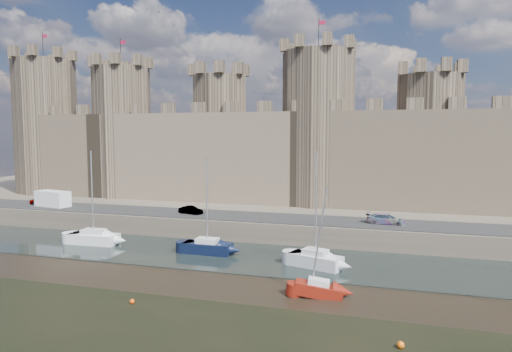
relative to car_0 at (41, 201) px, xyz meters
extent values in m
cube|color=black|center=(37.79, -10.57, -3.04)|extent=(160.00, 12.00, 0.08)
cube|color=#4C443A|center=(37.79, 25.43, -1.83)|extent=(160.00, 60.00, 2.50)
cube|color=black|center=(37.79, -0.57, -0.53)|extent=(160.00, 7.00, 0.10)
cube|color=#42382B|center=(37.79, 13.43, 6.42)|extent=(100.00, 9.00, 14.00)
cylinder|color=#42382B|center=(-10.21, 13.43, 11.42)|extent=(11.00, 11.00, 24.00)
cylinder|color=black|center=(-10.21, 13.43, 25.92)|extent=(0.10, 0.10, 5.00)
cube|color=#A11536|center=(-9.71, 13.43, 27.72)|extent=(1.00, 0.03, 0.60)
cylinder|color=#42382B|center=(5.79, 13.43, 10.42)|extent=(10.00, 10.00, 22.00)
cylinder|color=black|center=(5.79, 13.43, 23.92)|extent=(0.10, 0.10, 5.00)
cube|color=#A11536|center=(6.29, 13.43, 25.72)|extent=(1.00, 0.03, 0.60)
cylinder|color=#42382B|center=(23.79, 13.43, 9.42)|extent=(9.00, 9.00, 20.00)
cylinder|color=#42382B|center=(39.79, 13.43, 10.92)|extent=(11.00, 11.00, 23.00)
cylinder|color=black|center=(39.79, 13.43, 24.92)|extent=(0.10, 0.10, 5.00)
cube|color=#A11536|center=(40.29, 13.43, 26.72)|extent=(1.00, 0.03, 0.60)
cylinder|color=#42382B|center=(55.79, 13.43, 8.92)|extent=(9.00, 9.00, 19.00)
imported|color=gray|center=(0.00, 0.00, 0.00)|extent=(3.43, 1.43, 1.16)
imported|color=gray|center=(25.15, -1.00, -0.02)|extent=(3.62, 2.07, 1.13)
imported|color=gray|center=(50.28, -0.65, 0.07)|extent=(4.62, 2.21, 1.30)
cube|color=white|center=(3.04, -1.07, 0.60)|extent=(5.74, 3.17, 2.37)
cube|color=silver|center=(16.63, -10.24, -2.39)|extent=(6.07, 2.54, 1.22)
cube|color=silver|center=(16.63, -10.24, -1.50)|extent=(2.72, 1.72, 0.55)
cylinder|color=silver|center=(16.63, -10.24, 3.21)|extent=(0.14, 0.14, 9.98)
cube|color=black|center=(31.45, -10.46, -2.41)|extent=(5.40, 2.11, 1.18)
cube|color=silver|center=(31.45, -10.46, -1.56)|extent=(2.40, 1.48, 0.54)
cylinder|color=silver|center=(31.45, -10.46, 2.99)|extent=(0.14, 0.14, 9.63)
cube|color=silver|center=(43.73, -12.25, -2.38)|extent=(5.68, 3.64, 1.25)
cube|color=silver|center=(43.73, -12.25, -1.47)|extent=(2.69, 2.12, 0.57)
cylinder|color=silver|center=(43.73, -12.25, 3.35)|extent=(0.14, 0.14, 10.20)
cube|color=maroon|center=(45.27, -20.12, -2.58)|extent=(4.04, 1.96, 0.99)
cube|color=silver|center=(45.27, -20.12, -1.86)|extent=(1.84, 1.25, 0.45)
cylinder|color=silver|center=(45.27, -20.12, 1.96)|extent=(0.14, 0.14, 8.11)
sphere|color=#F8460B|center=(31.52, -25.92, -2.88)|extent=(0.40, 0.40, 0.40)
sphere|color=#FF660B|center=(51.53, -27.74, -2.85)|extent=(0.47, 0.47, 0.47)
camera|label=1|loc=(50.62, -56.30, 10.19)|focal=32.00mm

